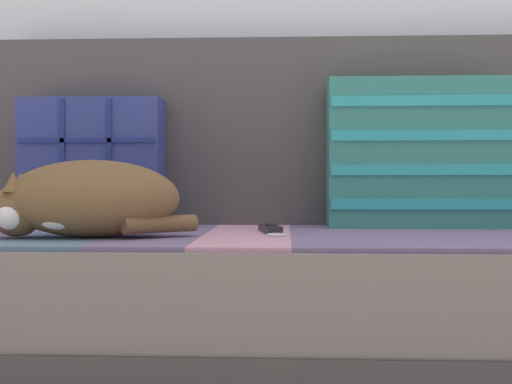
# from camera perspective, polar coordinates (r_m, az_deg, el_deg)

# --- Properties ---
(couch) EXTENTS (2.16, 0.80, 0.38)m
(couch) POSITION_cam_1_polar(r_m,az_deg,el_deg) (1.62, 10.36, -10.33)
(couch) COLOR #3D3838
(couch) RESTS_ON ground_plane
(sofa_backrest) EXTENTS (2.11, 0.14, 0.54)m
(sofa_backrest) POSITION_cam_1_polar(r_m,az_deg,el_deg) (1.92, 9.07, 5.23)
(sofa_backrest) COLOR #474242
(sofa_backrest) RESTS_ON couch
(throw_pillow_quilted) EXTENTS (0.39, 0.14, 0.35)m
(throw_pillow_quilted) POSITION_cam_1_polar(r_m,az_deg,el_deg) (1.84, -14.26, 2.53)
(throw_pillow_quilted) COLOR navy
(throw_pillow_quilted) RESTS_ON couch
(throw_pillow_striped) EXTENTS (0.48, 0.14, 0.40)m
(throw_pillow_striped) POSITION_cam_1_polar(r_m,az_deg,el_deg) (1.79, 14.05, 3.34)
(throw_pillow_striped) COLOR #337A70
(throw_pillow_striped) RESTS_ON couch
(sleeping_cat) EXTENTS (0.45, 0.24, 0.17)m
(sleeping_cat) POSITION_cam_1_polar(r_m,az_deg,el_deg) (1.47, -15.11, -0.76)
(sleeping_cat) COLOR brown
(sleeping_cat) RESTS_ON couch
(game_remote_near) EXTENTS (0.08, 0.20, 0.02)m
(game_remote_near) POSITION_cam_1_polar(r_m,az_deg,el_deg) (1.56, 1.31, -3.32)
(game_remote_near) COLOR black
(game_remote_near) RESTS_ON couch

